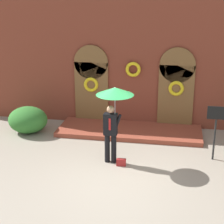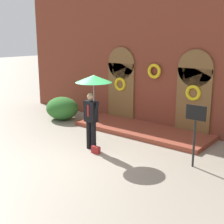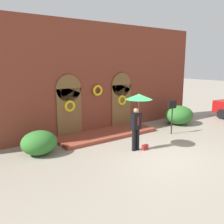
{
  "view_description": "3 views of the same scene",
  "coord_description": "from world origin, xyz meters",
  "views": [
    {
      "loc": [
        1.6,
        -9.62,
        5.09
      ],
      "look_at": [
        -0.34,
        1.29,
        1.37
      ],
      "focal_mm": 60.0,
      "sensor_mm": 36.0,
      "label": 1
    },
    {
      "loc": [
        6.09,
        -6.29,
        3.5
      ],
      "look_at": [
        -0.38,
        1.78,
        0.96
      ],
      "focal_mm": 50.0,
      "sensor_mm": 36.0,
      "label": 2
    },
    {
      "loc": [
        -6.91,
        -6.86,
        3.62
      ],
      "look_at": [
        -0.52,
        1.89,
        1.45
      ],
      "focal_mm": 40.0,
      "sensor_mm": 36.0,
      "label": 3
    }
  ],
  "objects": [
    {
      "name": "shrub_left",
      "position": [
        -3.67,
        2.48,
        0.48
      ],
      "size": [
        1.43,
        1.28,
        0.96
      ],
      "primitive_type": "ellipsoid",
      "color": "#2D6B28",
      "rests_on": "ground"
    },
    {
      "name": "sign_post",
      "position": [
        2.84,
        1.32,
        1.16
      ],
      "size": [
        0.56,
        0.06,
        1.72
      ],
      "color": "black",
      "rests_on": "ground"
    },
    {
      "name": "person_with_umbrella",
      "position": [
        -0.16,
        0.58,
        1.91
      ],
      "size": [
        1.1,
        1.1,
        2.36
      ],
      "color": "black",
      "rests_on": "ground"
    },
    {
      "name": "building_facade",
      "position": [
        -0.0,
        4.15,
        2.68
      ],
      "size": [
        14.0,
        2.3,
        5.6
      ],
      "color": "brown",
      "rests_on": "ground"
    },
    {
      "name": "ground_plane",
      "position": [
        0.0,
        0.0,
        0.0
      ],
      "size": [
        80.0,
        80.0,
        0.0
      ],
      "primitive_type": "plane",
      "color": "gray"
    },
    {
      "name": "handbag",
      "position": [
        0.1,
        0.38,
        0.11
      ],
      "size": [
        0.28,
        0.13,
        0.22
      ],
      "primitive_type": "cube",
      "rotation": [
        0.0,
        0.0,
        0.03
      ],
      "color": "maroon",
      "rests_on": "ground"
    }
  ]
}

